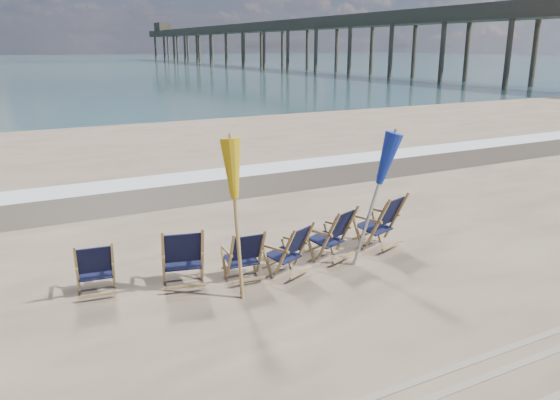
% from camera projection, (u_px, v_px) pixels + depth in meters
% --- Properties ---
extents(ocean, '(400.00, 400.00, 0.00)m').
position_uv_depth(ocean, '(5.00, 63.00, 116.91)').
color(ocean, '#345457').
rests_on(ocean, ground).
extents(surf_foam, '(200.00, 1.40, 0.01)m').
position_uv_depth(surf_foam, '(178.00, 178.00, 15.21)').
color(surf_foam, silver).
rests_on(surf_foam, ground).
extents(wet_sand_strip, '(200.00, 2.60, 0.00)m').
position_uv_depth(wet_sand_strip, '(196.00, 191.00, 13.94)').
color(wet_sand_strip, '#42362A').
rests_on(wet_sand_strip, ground).
extents(tire_tracks, '(80.00, 1.30, 0.01)m').
position_uv_depth(tire_tracks, '(501.00, 394.00, 5.78)').
color(tire_tracks, gray).
rests_on(tire_tracks, ground).
extents(beach_chair_0, '(0.66, 0.72, 0.90)m').
position_uv_depth(beach_chair_0, '(113.00, 267.00, 7.98)').
color(beach_chair_0, black).
rests_on(beach_chair_0, ground).
extents(beach_chair_1, '(0.82, 0.88, 1.03)m').
position_uv_depth(beach_chair_1, '(202.00, 256.00, 8.20)').
color(beach_chair_1, black).
rests_on(beach_chair_1, ground).
extents(beach_chair_2, '(0.62, 0.68, 0.89)m').
position_uv_depth(beach_chair_2, '(261.00, 254.00, 8.50)').
color(beach_chair_2, black).
rests_on(beach_chair_2, ground).
extents(beach_chair_3, '(0.79, 0.83, 0.90)m').
position_uv_depth(beach_chair_3, '(304.00, 246.00, 8.81)').
color(beach_chair_3, black).
rests_on(beach_chair_3, ground).
extents(beach_chair_4, '(0.84, 0.89, 0.98)m').
position_uv_depth(beach_chair_4, '(347.00, 230.00, 9.43)').
color(beach_chair_4, black).
rests_on(beach_chair_4, ground).
extents(beach_chair_5, '(0.88, 0.93, 1.06)m').
position_uv_depth(beach_chair_5, '(396.00, 218.00, 9.99)').
color(beach_chair_5, black).
rests_on(beach_chair_5, ground).
extents(umbrella_yellow, '(0.30, 0.30, 2.32)m').
position_uv_depth(umbrella_yellow, '(236.00, 178.00, 7.63)').
color(umbrella_yellow, '#A5834A').
rests_on(umbrella_yellow, ground).
extents(umbrella_blue, '(0.30, 0.30, 2.28)m').
position_uv_depth(umbrella_blue, '(374.00, 163.00, 8.76)').
color(umbrella_blue, '#A5A5AD').
rests_on(umbrella_blue, ground).
extents(fishing_pier, '(4.40, 140.00, 9.30)m').
position_uv_depth(fishing_pier, '(279.00, 39.00, 86.93)').
color(fishing_pier, '#4C4337').
rests_on(fishing_pier, ground).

